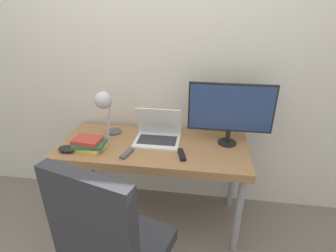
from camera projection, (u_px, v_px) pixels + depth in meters
name	position (u px, v px, depth m)	size (l,w,h in m)	color
ground_plane	(148.00, 245.00, 2.04)	(12.00, 12.00, 0.00)	#70665B
wall_back	(160.00, 59.00, 2.08)	(8.00, 0.05, 2.60)	beige
desk	(153.00, 153.00, 2.03)	(1.43, 0.61, 0.72)	#996B42
laptop	(158.00, 134.00, 2.04)	(0.35, 0.26, 0.26)	silver
monitor	(231.00, 110.00, 1.90)	(0.62, 0.14, 0.47)	black
desk_lamp	(105.00, 104.00, 1.94)	(0.13, 0.28, 0.40)	#4C4C51
office_chair	(111.00, 245.00, 1.34)	(0.62, 0.62, 1.09)	black
book_stack	(89.00, 144.00, 1.92)	(0.24, 0.19, 0.09)	gold
tv_remote	(127.00, 153.00, 1.86)	(0.07, 0.14, 0.02)	#4C4C51
media_remote	(182.00, 155.00, 1.85)	(0.08, 0.15, 0.02)	black
game_controller	(68.00, 149.00, 1.90)	(0.14, 0.09, 0.04)	black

